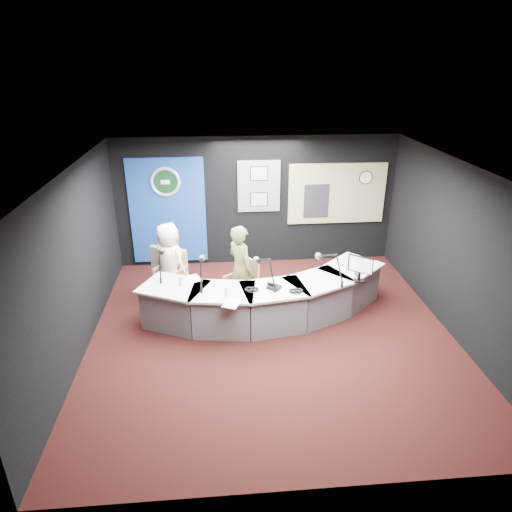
{
  "coord_description": "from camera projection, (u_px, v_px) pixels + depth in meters",
  "views": [
    {
      "loc": [
        -0.83,
        -6.43,
        4.31
      ],
      "look_at": [
        -0.2,
        0.8,
        1.1
      ],
      "focal_mm": 32.0,
      "sensor_mm": 36.0,
      "label": 1
    }
  ],
  "objects": [
    {
      "name": "seal_center",
      "position": [
        165.0,
        182.0,
        9.42
      ],
      "size": [
        0.48,
        0.01,
        0.48
      ],
      "primitive_type": "cylinder",
      "rotation": [
        1.57,
        0.0,
        0.0
      ],
      "color": "black",
      "rests_on": "backdrop_panel"
    },
    {
      "name": "boom_mic_d",
      "position": [
        330.0,
        264.0,
        7.75
      ],
      "size": [
        0.42,
        0.66,
        0.6
      ],
      "primitive_type": null,
      "color": "black",
      "rests_on": "broadcast_desk"
    },
    {
      "name": "computer_monitor",
      "position": [
        360.0,
        264.0,
        7.69
      ],
      "size": [
        0.38,
        0.3,
        0.31
      ],
      "primitive_type": "cube",
      "rotation": [
        0.0,
        0.0,
        -0.66
      ],
      "color": "black",
      "rests_on": "broadcast_desk"
    },
    {
      "name": "person_man",
      "position": [
        170.0,
        262.0,
        8.52
      ],
      "size": [
        0.88,
        0.85,
        1.52
      ],
      "primitive_type": "imported",
      "rotation": [
        0.0,
        0.0,
        2.45
      ],
      "color": "#FFECCB",
      "rests_on": "ground"
    },
    {
      "name": "person_woman",
      "position": [
        241.0,
        269.0,
        8.1
      ],
      "size": [
        0.66,
        0.71,
        1.63
      ],
      "primitive_type": "imported",
      "rotation": [
        0.0,
        0.0,
        2.16
      ],
      "color": "brown",
      "rests_on": "ground"
    },
    {
      "name": "backdrop_panel",
      "position": [
        168.0,
        211.0,
        9.72
      ],
      "size": [
        1.6,
        0.05,
        2.3
      ],
      "primitive_type": "cube",
      "color": "navy",
      "rests_on": "wall_back"
    },
    {
      "name": "framed_photo_upper",
      "position": [
        259.0,
        174.0,
        9.53
      ],
      "size": [
        0.34,
        0.02,
        0.27
      ],
      "primitive_type": "cube",
      "color": "gray",
      "rests_on": "pinboard"
    },
    {
      "name": "boom_mic_a",
      "position": [
        161.0,
        260.0,
        7.91
      ],
      "size": [
        0.16,
        0.74,
        0.6
      ],
      "primitive_type": null,
      "color": "black",
      "rests_on": "broadcast_desk"
    },
    {
      "name": "armchair_right",
      "position": [
        241.0,
        284.0,
        8.22
      ],
      "size": [
        0.83,
        0.83,
        1.05
      ],
      "primitive_type": null,
      "rotation": [
        0.0,
        0.0,
        -0.95
      ],
      "color": "#B27951",
      "rests_on": "ground"
    },
    {
      "name": "wall_left",
      "position": [
        76.0,
        266.0,
        6.86
      ],
      "size": [
        0.02,
        6.0,
        2.8
      ],
      "primitive_type": "cube",
      "color": "black",
      "rests_on": "ground"
    },
    {
      "name": "wall_front",
      "position": [
        311.0,
        386.0,
        4.37
      ],
      "size": [
        6.0,
        0.02,
        2.8
      ],
      "primitive_type": "cube",
      "color": "black",
      "rests_on": "ground"
    },
    {
      "name": "desk_phone",
      "position": [
        274.0,
        287.0,
        7.57
      ],
      "size": [
        0.27,
        0.26,
        0.05
      ],
      "primitive_type": "cube",
      "rotation": [
        0.0,
        0.0,
        -0.64
      ],
      "color": "black",
      "rests_on": "broadcast_desk"
    },
    {
      "name": "agency_seal",
      "position": [
        165.0,
        182.0,
        9.42
      ],
      "size": [
        0.63,
        0.07,
        0.63
      ],
      "primitive_type": "torus",
      "rotation": [
        1.57,
        0.0,
        0.0
      ],
      "color": "silver",
      "rests_on": "backdrop_panel"
    },
    {
      "name": "pinboard",
      "position": [
        259.0,
        186.0,
        9.67
      ],
      "size": [
        0.9,
        0.04,
        1.1
      ],
      "primitive_type": "cube",
      "color": "slate",
      "rests_on": "wall_back"
    },
    {
      "name": "ground",
      "position": [
        272.0,
        334.0,
        7.67
      ],
      "size": [
        6.0,
        6.0,
        0.0
      ],
      "primitive_type": "plane",
      "color": "black",
      "rests_on": "ground"
    },
    {
      "name": "equipment_rack",
      "position": [
        316.0,
        201.0,
        9.88
      ],
      "size": [
        0.55,
        0.02,
        0.75
      ],
      "primitive_type": "cube",
      "color": "black",
      "rests_on": "booth_window_frame"
    },
    {
      "name": "booth_window_frame",
      "position": [
        337.0,
        194.0,
        9.88
      ],
      "size": [
        2.12,
        0.06,
        1.32
      ],
      "primitive_type": "cube",
      "color": "tan",
      "rests_on": "wall_back"
    },
    {
      "name": "headphones_far",
      "position": [
        252.0,
        289.0,
        7.52
      ],
      "size": [
        0.22,
        0.22,
        0.04
      ],
      "primitive_type": "torus",
      "color": "black",
      "rests_on": "broadcast_desk"
    },
    {
      "name": "boom_mic_c",
      "position": [
        265.0,
        269.0,
        7.58
      ],
      "size": [
        0.37,
        0.69,
        0.6
      ],
      "primitive_type": null,
      "color": "black",
      "rests_on": "broadcast_desk"
    },
    {
      "name": "wall_right",
      "position": [
        458.0,
        252.0,
        7.34
      ],
      "size": [
        0.02,
        6.0,
        2.8
      ],
      "primitive_type": "cube",
      "color": "black",
      "rests_on": "ground"
    },
    {
      "name": "wall_clock",
      "position": [
        366.0,
        177.0,
        9.76
      ],
      "size": [
        0.28,
        0.01,
        0.28
      ],
      "primitive_type": "cylinder",
      "rotation": [
        1.57,
        0.0,
        0.0
      ],
      "color": "white",
      "rests_on": "booth_window_frame"
    },
    {
      "name": "water_bottles",
      "position": [
        271.0,
        283.0,
        7.56
      ],
      "size": [
        3.08,
        0.53,
        0.18
      ],
      "primitive_type": null,
      "color": "silver",
      "rests_on": "broadcast_desk"
    },
    {
      "name": "wall_back",
      "position": [
        256.0,
        202.0,
        9.83
      ],
      "size": [
        6.0,
        0.02,
        2.8
      ],
      "primitive_type": "cube",
      "color": "black",
      "rests_on": "ground"
    },
    {
      "name": "boom_mic_b",
      "position": [
        201.0,
        268.0,
        7.6
      ],
      "size": [
        0.16,
        0.74,
        0.6
      ],
      "primitive_type": null,
      "color": "black",
      "rests_on": "broadcast_desk"
    },
    {
      "name": "armchair_left",
      "position": [
        171.0,
        277.0,
        8.65
      ],
      "size": [
        0.69,
        0.69,
        0.89
      ],
      "primitive_type": null,
      "rotation": [
        0.0,
        0.0,
        -0.56
      ],
      "color": "#B27951",
      "rests_on": "ground"
    },
    {
      "name": "paper_stack",
      "position": [
        194.0,
        278.0,
        7.91
      ],
      "size": [
        0.31,
        0.36,
        0.0
      ],
      "primitive_type": "cube",
      "rotation": [
        0.0,
        0.0,
        0.4
      ],
      "color": "white",
      "rests_on": "broadcast_desk"
    },
    {
      "name": "ceiling",
      "position": [
        275.0,
        170.0,
        6.53
      ],
      "size": [
        6.0,
        6.0,
        0.02
      ],
      "primitive_type": "cube",
      "color": "silver",
      "rests_on": "ground"
    },
    {
      "name": "booth_glow",
      "position": [
        337.0,
        194.0,
        9.87
      ],
      "size": [
        2.0,
        0.02,
        1.2
      ],
      "primitive_type": "cube",
      "color": "#D2BC84",
      "rests_on": "booth_window_frame"
    },
    {
      "name": "notepad",
      "position": [
        232.0,
        303.0,
        7.13
      ],
      "size": [
        0.35,
        0.4,
        0.0
      ],
      "primitive_type": "cube",
      "rotation": [
        0.0,
        0.0,
        -0.43
      ],
      "color": "white",
      "rests_on": "broadcast_desk"
    },
    {
      "name": "headphones_near",
      "position": [
        296.0,
        291.0,
        7.47
      ],
      "size": [
        0.23,
        0.23,
        0.04
      ],
      "primitive_type": "torus",
      "color": "black",
      "rests_on": "broadcast_desk"
    },
    {
      "name": "draped_jacket",
      "position": [
        163.0,
        264.0,
        8.76
      ],
      "size": [
        0.48,
        0.35,
        0.7
      ],
      "primitive_type": "cube",
      "rotation": [
        0.0,
        0.0,
        -0.56
      ],
      "color": "slate",
      "rests_on": "armchair_left"
    },
    {
      "name": "broadcast_desk",
      "position": [
        266.0,
        299.0,
        8.01
      ],
      "size": [
        4.5,
        1.9,
        0.75
      ],
      "primitive_type": null,
      "color": "silver",
      "rests_on": "ground"
    },
    {
      "name": "framed_photo_lower",
      "position": [
        259.0,
        200.0,
        9.75
      ],
      "size": [
        0.34,
        0.02,
        0.27
      ],
      "primitive_type": "cube",
      "color": "gray",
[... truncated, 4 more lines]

